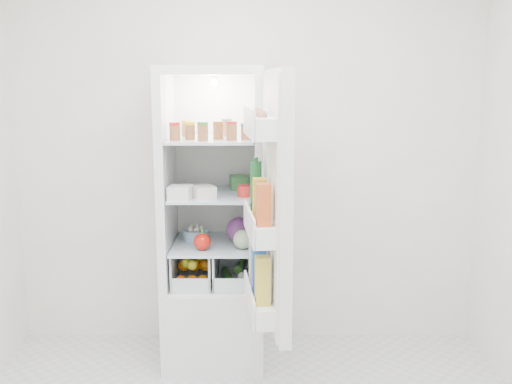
{
  "coord_description": "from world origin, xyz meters",
  "views": [
    {
      "loc": [
        0.05,
        -2.16,
        1.71
      ],
      "look_at": [
        0.06,
        0.95,
        1.11
      ],
      "focal_mm": 40.0,
      "sensor_mm": 36.0,
      "label": 1
    }
  ],
  "objects_px": {
    "refrigerator": "(215,253)",
    "mushroom_bowl": "(196,236)",
    "red_cabbage": "(239,230)",
    "fridge_door": "(271,208)"
  },
  "relations": [
    {
      "from": "mushroom_bowl",
      "to": "refrigerator",
      "type": "bearing_deg",
      "value": 7.61
    },
    {
      "from": "refrigerator",
      "to": "mushroom_bowl",
      "type": "height_order",
      "value": "refrigerator"
    },
    {
      "from": "refrigerator",
      "to": "mushroom_bowl",
      "type": "xyz_separation_m",
      "value": [
        -0.11,
        -0.02,
        0.12
      ]
    },
    {
      "from": "refrigerator",
      "to": "fridge_door",
      "type": "xyz_separation_m",
      "value": [
        0.33,
        -0.64,
        0.43
      ]
    },
    {
      "from": "refrigerator",
      "to": "fridge_door",
      "type": "distance_m",
      "value": 0.84
    },
    {
      "from": "refrigerator",
      "to": "fridge_door",
      "type": "relative_size",
      "value": 1.38
    },
    {
      "from": "red_cabbage",
      "to": "mushroom_bowl",
      "type": "xyz_separation_m",
      "value": [
        -0.27,
        0.03,
        -0.04
      ]
    },
    {
      "from": "mushroom_bowl",
      "to": "fridge_door",
      "type": "relative_size",
      "value": 0.11
    },
    {
      "from": "mushroom_bowl",
      "to": "red_cabbage",
      "type": "bearing_deg",
      "value": -6.66
    },
    {
      "from": "refrigerator",
      "to": "red_cabbage",
      "type": "bearing_deg",
      "value": -16.79
    }
  ]
}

